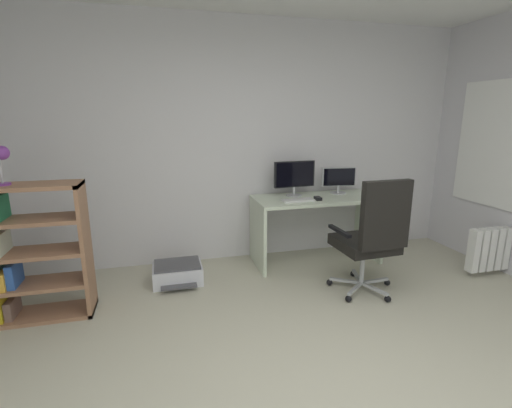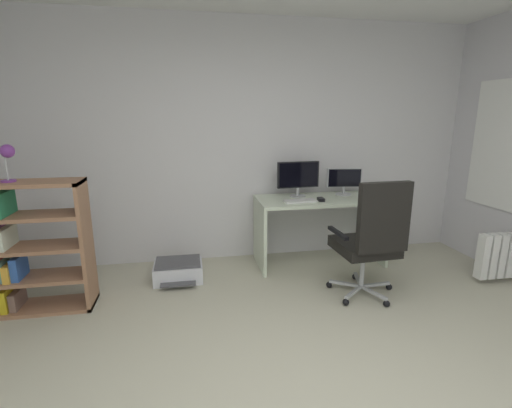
# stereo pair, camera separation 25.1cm
# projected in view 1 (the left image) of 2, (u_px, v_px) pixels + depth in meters

# --- Properties ---
(wall_back) EXTENTS (5.26, 0.10, 2.67)m
(wall_back) POSITION_uv_depth(u_px,v_px,m) (239.00, 143.00, 4.14)
(wall_back) COLOR silver
(wall_back) RESTS_ON ground
(desk) EXTENTS (1.40, 0.63, 0.75)m
(desk) POSITION_uv_depth(u_px,v_px,m) (316.00, 215.00, 4.14)
(desk) COLOR silver
(desk) RESTS_ON ground
(monitor_main) EXTENTS (0.48, 0.18, 0.39)m
(monitor_main) POSITION_uv_depth(u_px,v_px,m) (294.00, 176.00, 4.09)
(monitor_main) COLOR #B2B5B7
(monitor_main) RESTS_ON desk
(monitor_secondary) EXTENTS (0.40, 0.18, 0.31)m
(monitor_secondary) POSITION_uv_depth(u_px,v_px,m) (339.00, 179.00, 4.24)
(monitor_secondary) COLOR #B2B5B7
(monitor_secondary) RESTS_ON desk
(keyboard) EXTENTS (0.35, 0.15, 0.02)m
(keyboard) POSITION_uv_depth(u_px,v_px,m) (298.00, 200.00, 3.89)
(keyboard) COLOR silver
(keyboard) RESTS_ON desk
(computer_mouse) EXTENTS (0.06, 0.10, 0.03)m
(computer_mouse) POSITION_uv_depth(u_px,v_px,m) (318.00, 198.00, 3.95)
(computer_mouse) COLOR black
(computer_mouse) RESTS_ON desk
(office_chair) EXTENTS (0.63, 0.64, 1.12)m
(office_chair) POSITION_uv_depth(u_px,v_px,m) (372.00, 235.00, 3.30)
(office_chair) COLOR #B7BABC
(office_chair) RESTS_ON ground
(bookshelf) EXTENTS (0.82, 0.33, 1.12)m
(bookshelf) POSITION_uv_depth(u_px,v_px,m) (21.00, 255.00, 2.93)
(bookshelf) COLOR #9C6C4D
(bookshelf) RESTS_ON ground
(desk_lamp) EXTENTS (0.13, 0.11, 0.30)m
(desk_lamp) POSITION_uv_depth(u_px,v_px,m) (2.00, 158.00, 2.74)
(desk_lamp) COLOR #7C3896
(desk_lamp) RESTS_ON bookshelf
(printer) EXTENTS (0.48, 0.45, 0.20)m
(printer) POSITION_uv_depth(u_px,v_px,m) (178.00, 273.00, 3.69)
(printer) COLOR silver
(printer) RESTS_ON ground
(radiator) EXTENTS (0.75, 0.10, 0.45)m
(radiator) POSITION_uv_depth(u_px,v_px,m) (500.00, 248.00, 3.84)
(radiator) COLOR white
(radiator) RESTS_ON ground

